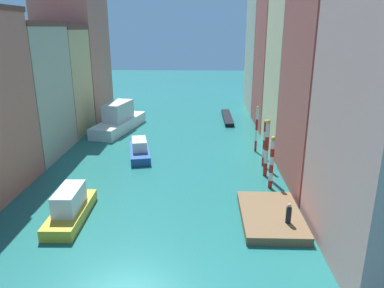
% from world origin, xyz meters
% --- Properties ---
extents(ground_plane, '(154.00, 154.00, 0.00)m').
position_xyz_m(ground_plane, '(0.00, 24.50, 0.00)').
color(ground_plane, '#1E6B66').
extents(building_left_2, '(7.94, 9.40, 13.53)m').
position_xyz_m(building_left_2, '(-14.95, 20.92, 6.78)').
color(building_left_2, '#BCB299').
rests_on(building_left_2, ground).
extents(building_left_3, '(7.94, 7.46, 13.38)m').
position_xyz_m(building_left_3, '(-14.95, 29.40, 6.70)').
color(building_left_3, '#DBB77A').
rests_on(building_left_3, ground).
extents(building_left_4, '(7.94, 10.60, 20.09)m').
position_xyz_m(building_left_4, '(-14.95, 38.57, 10.05)').
color(building_left_4, '#C6705B').
rests_on(building_left_4, ground).
extents(building_right_1, '(7.94, 10.23, 19.23)m').
position_xyz_m(building_right_1, '(14.95, 14.45, 9.63)').
color(building_right_1, '#B25147').
rests_on(building_right_1, ground).
extents(building_right_2, '(7.94, 9.16, 17.00)m').
position_xyz_m(building_right_2, '(14.95, 24.10, 8.51)').
color(building_right_2, beige).
rests_on(building_right_2, ground).
extents(building_right_3, '(7.94, 9.56, 19.90)m').
position_xyz_m(building_right_3, '(14.95, 33.79, 9.96)').
color(building_right_3, '#B25147').
rests_on(building_right_3, ground).
extents(building_right_4, '(7.94, 11.73, 21.92)m').
position_xyz_m(building_right_4, '(14.95, 44.64, 10.97)').
color(building_right_4, '#BCB299').
rests_on(building_right_4, ground).
extents(waterfront_dock, '(4.16, 6.72, 0.57)m').
position_xyz_m(waterfront_dock, '(8.67, 7.62, 0.29)').
color(waterfront_dock, brown).
rests_on(waterfront_dock, ground).
extents(person_on_dock, '(0.36, 0.36, 1.40)m').
position_xyz_m(person_on_dock, '(9.54, 6.20, 1.21)').
color(person_on_dock, black).
rests_on(person_on_dock, waterfront_dock).
extents(mooring_pole_0, '(0.38, 0.38, 4.54)m').
position_xyz_m(mooring_pole_0, '(9.54, 12.98, 2.33)').
color(mooring_pole_0, red).
rests_on(mooring_pole_0, ground).
extents(mooring_pole_1, '(0.39, 0.39, 5.28)m').
position_xyz_m(mooring_pole_1, '(9.53, 15.65, 2.70)').
color(mooring_pole_1, red).
rests_on(mooring_pole_1, ground).
extents(mooring_pole_2, '(0.30, 0.30, 4.62)m').
position_xyz_m(mooring_pole_2, '(9.76, 18.21, 2.36)').
color(mooring_pole_2, red).
rests_on(mooring_pole_2, ground).
extents(mooring_pole_3, '(0.27, 0.27, 5.05)m').
position_xyz_m(mooring_pole_3, '(9.58, 22.55, 2.57)').
color(mooring_pole_3, red).
rests_on(mooring_pole_3, ground).
extents(vaporetto_white, '(5.47, 11.27, 3.73)m').
position_xyz_m(vaporetto_white, '(-7.24, 30.76, 1.36)').
color(vaporetto_white, white).
rests_on(vaporetto_white, ground).
extents(gondola_black, '(1.36, 9.26, 0.51)m').
position_xyz_m(gondola_black, '(7.40, 37.17, 0.26)').
color(gondola_black, black).
rests_on(gondola_black, ground).
extents(motorboat_0, '(2.27, 6.30, 2.27)m').
position_xyz_m(motorboat_0, '(-5.46, 7.31, 0.87)').
color(motorboat_0, gold).
rests_on(motorboat_0, ground).
extents(motorboat_1, '(3.18, 6.43, 1.89)m').
position_xyz_m(motorboat_1, '(-2.80, 20.51, 0.70)').
color(motorboat_1, '#234C93').
rests_on(motorboat_1, ground).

